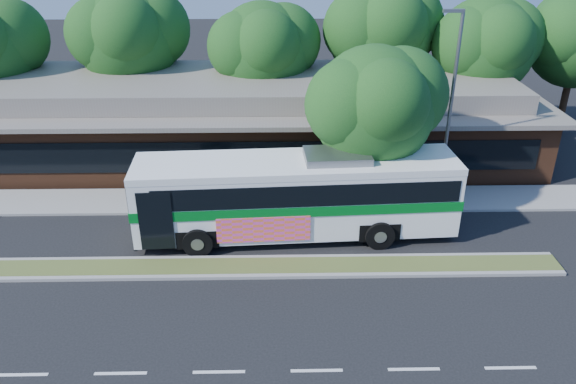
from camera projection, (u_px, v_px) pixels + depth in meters
The scene contains 11 objects.
ground at pixel (231, 277), 21.65m from camera, with size 120.00×120.00×0.00m, color black.
median_strip at pixel (232, 267), 22.15m from camera, with size 26.00×1.10×0.15m, color #405423.
sidewalk at pixel (240, 200), 27.35m from camera, with size 44.00×2.60×0.12m, color gray.
plaza_building at pixel (245, 116), 32.34m from camera, with size 33.20×11.20×4.45m.
lamp_post at pixel (450, 106), 25.01m from camera, with size 0.93×0.18×9.07m.
tree_bg_b at pixel (135, 35), 33.27m from camera, with size 6.69×6.00×9.00m.
tree_bg_c at pixel (269, 48), 32.75m from camera, with size 6.24×5.60×8.26m.
tree_bg_d at pixel (387, 30), 33.41m from camera, with size 6.91×6.20×9.37m.
tree_bg_e at pixel (491, 44), 32.91m from camera, with size 6.47×5.80×8.50m.
transit_bus at pixel (298, 190), 23.68m from camera, with size 13.68×3.72×3.80m.
sidewalk_tree at pixel (382, 104), 24.31m from camera, with size 5.99×5.37×7.77m.
Camera 1 is at (1.87, -17.97, 12.57)m, focal length 35.00 mm.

